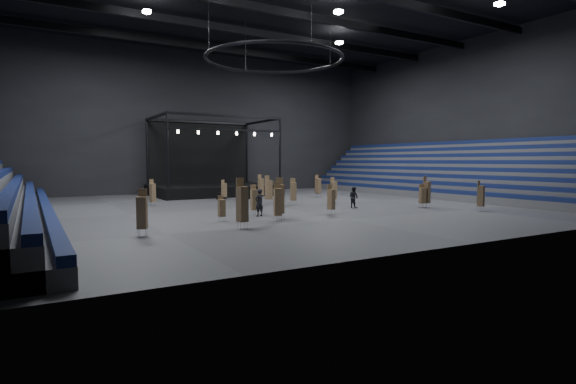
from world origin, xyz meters
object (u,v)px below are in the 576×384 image
crew_member (354,197)px  flight_case_left (222,196)px  chair_stack_10 (254,199)px  chair_stack_1 (261,186)px  chair_stack_8 (242,203)px  chair_stack_0 (280,198)px  chair_stack_9 (318,186)px  chair_stack_15 (331,199)px  chair_stack_4 (142,212)px  chair_stack_12 (269,189)px  chair_stack_6 (222,208)px  chair_stack_7 (481,195)px  stage (211,183)px  flight_case_right (255,194)px  chair_stack_16 (278,201)px  chair_stack_14 (153,192)px  chair_stack_17 (293,188)px  chair_stack_5 (334,190)px  man_center (259,203)px  chair_stack_2 (427,191)px  flight_case_mid (244,195)px  chair_stack_11 (293,191)px  chair_stack_13 (224,190)px  chair_stack_3 (422,195)px

crew_member → flight_case_left: bearing=17.4°
chair_stack_10 → crew_member: (9.83, 0.50, -0.28)m
chair_stack_1 → chair_stack_8: chair_stack_8 is taller
chair_stack_0 → chair_stack_9: 19.56m
crew_member → chair_stack_10: bearing=84.1°
chair_stack_15 → chair_stack_4: bearing=177.8°
chair_stack_1 → chair_stack_4: size_ratio=1.02×
chair_stack_9 → chair_stack_12: (-8.52, -4.35, 0.09)m
crew_member → chair_stack_6: bearing=92.4°
flight_case_left → chair_stack_15: chair_stack_15 is taller
chair_stack_7 → chair_stack_8: 20.79m
stage → flight_case_right: (2.99, -6.06, -1.09)m
chair_stack_16 → chair_stack_14: bearing=124.4°
chair_stack_1 → chair_stack_10: size_ratio=1.14×
chair_stack_1 → chair_stack_7: size_ratio=1.05×
chair_stack_17 → crew_member: chair_stack_17 is taller
chair_stack_7 → flight_case_left: bearing=104.2°
flight_case_left → chair_stack_5: (7.65, -9.63, 0.95)m
man_center → chair_stack_2: bearing=156.4°
chair_stack_12 → flight_case_mid: bearing=74.5°
chair_stack_10 → chair_stack_9: bearing=45.7°
chair_stack_11 → chair_stack_12: size_ratio=0.92×
chair_stack_12 → man_center: (-4.95, -8.03, -0.39)m
chair_stack_7 → man_center: 18.12m
chair_stack_4 → crew_member: 20.15m
chair_stack_7 → crew_member: chair_stack_7 is taller
chair_stack_5 → flight_case_left: bearing=125.8°
chair_stack_2 → chair_stack_6: 18.91m
chair_stack_6 → chair_stack_17: 21.02m
chair_stack_16 → man_center: 3.14m
flight_case_left → chair_stack_13: (-0.21, -1.25, 0.76)m
chair_stack_14 → crew_member: chair_stack_14 is taller
chair_stack_8 → crew_member: chair_stack_8 is taller
chair_stack_8 → man_center: bearing=43.4°
flight_case_left → stage: bearing=78.6°
stage → flight_case_mid: bearing=-85.0°
chair_stack_2 → chair_stack_9: (-1.97, 14.09, -0.10)m
chair_stack_5 → chair_stack_1: bearing=112.4°
flight_case_mid → chair_stack_16: (-5.30, -17.25, 0.94)m
chair_stack_11 → flight_case_right: bearing=102.7°
chair_stack_8 → chair_stack_4: bearing=165.8°
chair_stack_1 → chair_stack_13: chair_stack_1 is taller
chair_stack_12 → chair_stack_3: bearing=-58.1°
chair_stack_3 → chair_stack_11: chair_stack_11 is taller
chair_stack_16 → crew_member: (9.99, 4.48, -0.45)m
chair_stack_10 → chair_stack_1: bearing=66.7°
chair_stack_0 → chair_stack_15: 4.88m
chair_stack_13 → man_center: size_ratio=1.05×
chair_stack_0 → man_center: bearing=119.7°
chair_stack_8 → stage: bearing=62.5°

